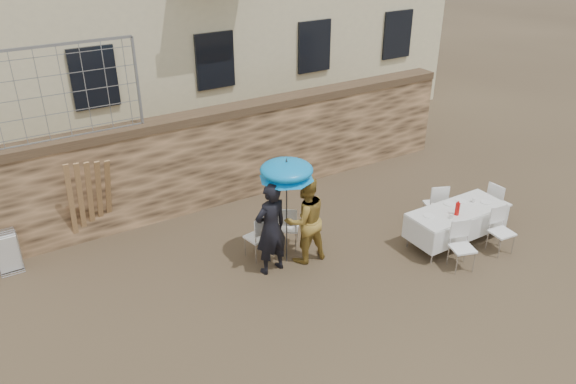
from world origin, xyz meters
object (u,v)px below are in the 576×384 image
woman_dress (305,220)px  table_chair_side (499,203)px  umbrella (287,173)px  man_suit (271,228)px  banquet_table (458,211)px  table_chair_front_right (502,231)px  table_chair_front_left (463,247)px  table_chair_back (435,203)px  couple_chair_left (257,236)px  couple_chair_right (288,226)px  soda_bottle (457,209)px  chair_stack_right (7,249)px

woman_dress → table_chair_side: 4.51m
woman_dress → umbrella: umbrella is taller
man_suit → umbrella: 1.07m
banquet_table → table_chair_front_right: size_ratio=2.19×
banquet_table → table_chair_side: size_ratio=2.19×
table_chair_front_left → table_chair_back: (0.80, 1.55, 0.00)m
couple_chair_left → woman_dress: bearing=133.2°
table_chair_back → couple_chair_left: bearing=10.9°
table_chair_front_left → table_chair_front_right: size_ratio=1.00×
umbrella → couple_chair_right: bearing=56.3°
soda_bottle → table_chair_back: size_ratio=0.27×
table_chair_side → chair_stack_right: bearing=65.3°
woman_dress → chair_stack_right: woman_dress is taller
chair_stack_right → umbrella: bearing=-28.4°
couple_chair_right → table_chair_front_right: 4.26m
table_chair_back → woman_dress: bearing=17.8°
table_chair_front_left → woman_dress: bearing=160.5°
couple_chair_left → couple_chair_right: same height
table_chair_front_right → table_chair_back: size_ratio=1.00×
couple_chair_right → table_chair_back: bearing=-157.2°
woman_dress → soda_bottle: size_ratio=6.87×
soda_bottle → table_chair_side: size_ratio=0.27×
woman_dress → soda_bottle: 3.04m
woman_dress → banquet_table: woman_dress is taller
woman_dress → table_chair_front_right: woman_dress is taller
man_suit → table_chair_back: man_suit is taller
umbrella → couple_chair_right: (0.30, 0.45, -1.44)m
umbrella → table_chair_back: size_ratio=2.12×
table_chair_front_right → table_chair_back: 1.58m
man_suit → table_chair_back: size_ratio=1.94×
soda_bottle → table_chair_back: bearing=67.2°
couple_chair_right → table_chair_front_right: same height
table_chair_back → chair_stack_right: size_ratio=1.04×
couple_chair_right → table_chair_front_left: 3.40m
couple_chair_left → man_suit: bearing=79.5°
banquet_table → chair_stack_right: (-7.99, 3.70, -0.27)m
chair_stack_right → man_suit: bearing=-31.6°
table_chair_front_right → table_chair_side: (0.90, 0.85, 0.00)m
table_chair_back → table_chair_side: (1.20, -0.70, 0.00)m
woman_dress → couple_chair_right: size_ratio=1.86×
woman_dress → umbrella: size_ratio=0.88×
man_suit → couple_chair_left: bearing=-96.8°
man_suit → table_chair_front_right: 4.63m
soda_bottle → table_chair_front_right: (0.70, -0.60, -0.43)m
soda_bottle → table_chair_front_right: soda_bottle is taller
banquet_table → table_chair_back: bearing=76.0°
banquet_table → table_chair_front_left: 0.99m
woman_dress → banquet_table: bearing=161.8°
umbrella → table_chair_back: (3.53, -0.38, -1.44)m
woman_dress → couple_chair_left: bearing=-34.6°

